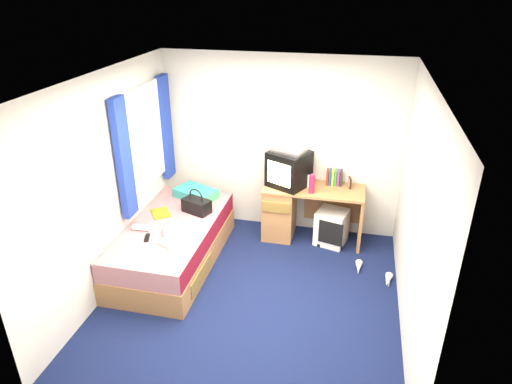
% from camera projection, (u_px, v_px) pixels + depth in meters
% --- Properties ---
extents(ground, '(3.40, 3.40, 0.00)m').
position_uv_depth(ground, '(251.00, 297.00, 5.10)').
color(ground, '#0C1438').
rests_on(ground, ground).
extents(room_shell, '(3.40, 3.40, 3.40)m').
position_uv_depth(room_shell, '(251.00, 178.00, 4.47)').
color(room_shell, white).
rests_on(room_shell, ground).
extents(bed, '(1.01, 2.00, 0.54)m').
position_uv_depth(bed, '(173.00, 243.00, 5.62)').
color(bed, '#B17A49').
rests_on(bed, ground).
extents(pillow, '(0.64, 0.54, 0.12)m').
position_uv_depth(pillow, '(196.00, 193.00, 6.13)').
color(pillow, '#1B63B2').
rests_on(pillow, bed).
extents(desk, '(1.30, 0.55, 0.75)m').
position_uv_depth(desk, '(293.00, 209.00, 6.14)').
color(desk, '#B17A49').
rests_on(desk, ground).
extents(storage_cube, '(0.46, 0.46, 0.47)m').
position_uv_depth(storage_cube, '(332.00, 227.00, 6.04)').
color(storage_cube, white).
rests_on(storage_cube, ground).
extents(crt_tv, '(0.61, 0.60, 0.47)m').
position_uv_depth(crt_tv, '(289.00, 169.00, 5.91)').
color(crt_tv, black).
rests_on(crt_tv, desk).
extents(vcr, '(0.47, 0.41, 0.08)m').
position_uv_depth(vcr, '(290.00, 149.00, 5.79)').
color(vcr, silver).
rests_on(vcr, crt_tv).
extents(book_row, '(0.20, 0.13, 0.20)m').
position_uv_depth(book_row, '(334.00, 177.00, 5.99)').
color(book_row, maroon).
rests_on(book_row, desk).
extents(picture_frame, '(0.05, 0.12, 0.14)m').
position_uv_depth(picture_frame, '(350.00, 183.00, 5.91)').
color(picture_frame, black).
rests_on(picture_frame, desk).
extents(pink_water_bottle, '(0.09, 0.09, 0.23)m').
position_uv_depth(pink_water_bottle, '(312.00, 184.00, 5.75)').
color(pink_water_bottle, '#DD1F46').
rests_on(pink_water_bottle, desk).
extents(aerosol_can, '(0.06, 0.06, 0.18)m').
position_uv_depth(aerosol_can, '(309.00, 181.00, 5.90)').
color(aerosol_can, white).
rests_on(aerosol_can, desk).
extents(handbag, '(0.40, 0.31, 0.32)m').
position_uv_depth(handbag, '(197.00, 205.00, 5.73)').
color(handbag, black).
rests_on(handbag, bed).
extents(towel, '(0.33, 0.29, 0.10)m').
position_uv_depth(towel, '(179.00, 229.00, 5.28)').
color(towel, silver).
rests_on(towel, bed).
extents(magazine, '(0.33, 0.35, 0.01)m').
position_uv_depth(magazine, '(161.00, 213.00, 5.73)').
color(magazine, '#C2D517').
rests_on(magazine, bed).
extents(water_bottle, '(0.20, 0.08, 0.07)m').
position_uv_depth(water_bottle, '(141.00, 228.00, 5.35)').
color(water_bottle, white).
rests_on(water_bottle, bed).
extents(colour_swatch_fan, '(0.23, 0.14, 0.01)m').
position_uv_depth(colour_swatch_fan, '(164.00, 245.00, 5.06)').
color(colour_swatch_fan, gold).
rests_on(colour_swatch_fan, bed).
extents(remote_control, '(0.09, 0.17, 0.02)m').
position_uv_depth(remote_control, '(147.00, 238.00, 5.19)').
color(remote_control, black).
rests_on(remote_control, bed).
extents(window_assembly, '(0.11, 1.42, 1.40)m').
position_uv_depth(window_assembly, '(145.00, 141.00, 5.59)').
color(window_assembly, silver).
rests_on(window_assembly, room_shell).
extents(white_heels, '(0.45, 0.42, 0.09)m').
position_uv_depth(white_heels, '(373.00, 274.00, 5.42)').
color(white_heels, silver).
rests_on(white_heels, ground).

